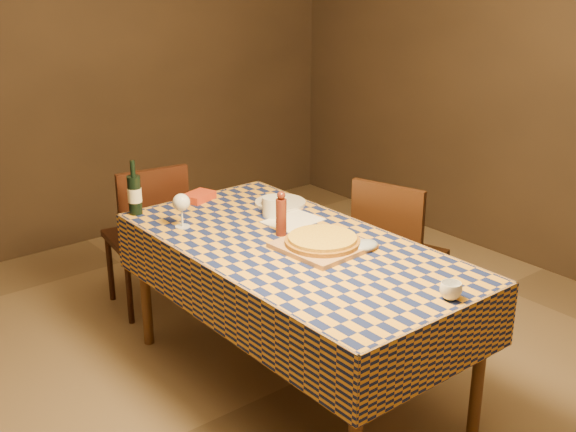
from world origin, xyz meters
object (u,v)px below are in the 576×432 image
at_px(chair_far, 149,230).
at_px(pizza, 322,240).
at_px(bowl, 274,203).
at_px(wine_bottle, 135,194).
at_px(chair_right, 395,249).
at_px(dining_table, 295,259).
at_px(cutting_board, 322,246).
at_px(white_plate, 280,203).

bearing_deg(chair_far, pizza, -79.98).
relative_size(bowl, chair_far, 0.15).
distance_m(bowl, wine_bottle, 0.75).
relative_size(pizza, chair_right, 0.46).
height_order(dining_table, cutting_board, cutting_board).
relative_size(pizza, wine_bottle, 1.46).
bearing_deg(cutting_board, white_plate, 69.03).
relative_size(dining_table, pizza, 4.30).
xyz_separation_m(dining_table, bowl, (0.25, 0.48, 0.10)).
bearing_deg(pizza, dining_table, 122.08).
relative_size(white_plate, chair_right, 0.30).
distance_m(wine_bottle, chair_right, 1.45).
bearing_deg(cutting_board, wine_bottle, 115.00).
bearing_deg(white_plate, chair_right, -44.32).
bearing_deg(dining_table, pizza, -57.92).
relative_size(bowl, chair_right, 0.15).
bearing_deg(wine_bottle, pizza, -65.00).
xyz_separation_m(white_plate, chair_right, (0.46, -0.45, -0.26)).
height_order(dining_table, wine_bottle, wine_bottle).
bearing_deg(dining_table, white_plate, 58.27).
distance_m(cutting_board, pizza, 0.03).
xyz_separation_m(cutting_board, wine_bottle, (-0.46, 0.98, 0.10)).
height_order(cutting_board, pizza, pizza).
bearing_deg(pizza, cutting_board, 90.00).
bearing_deg(dining_table, chair_far, 97.52).
xyz_separation_m(dining_table, pizza, (0.07, -0.12, 0.12)).
distance_m(dining_table, chair_far, 1.20).
distance_m(cutting_board, chair_far, 1.33).
relative_size(wine_bottle, chair_far, 0.32).
xyz_separation_m(wine_bottle, chair_far, (0.23, 0.31, -0.36)).
bearing_deg(cutting_board, bowl, 73.40).
bearing_deg(cutting_board, pizza, -90.00).
height_order(dining_table, chair_far, chair_far).
xyz_separation_m(cutting_board, chair_far, (-0.23, 1.29, -0.26)).
bearing_deg(wine_bottle, chair_far, 53.55).
height_order(cutting_board, chair_right, chair_right).
relative_size(wine_bottle, white_plate, 1.05).
bearing_deg(wine_bottle, chair_right, -35.11).
distance_m(dining_table, wine_bottle, 0.96).
distance_m(dining_table, chair_right, 0.79).
height_order(dining_table, pizza, pizza).
relative_size(dining_table, bowl, 13.53).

